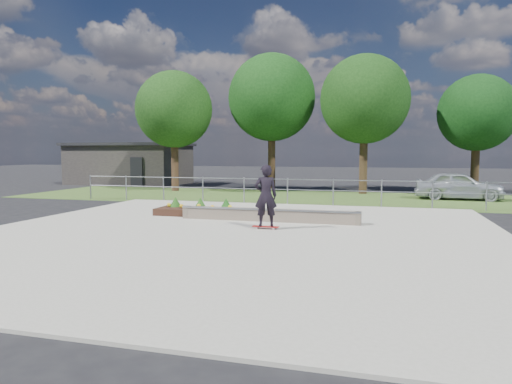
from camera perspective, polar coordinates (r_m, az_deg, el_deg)
ground at (r=13.00m, az=-2.61°, el=-5.38°), size 120.00×120.00×0.00m
grass_verge at (r=23.61m, az=5.62°, el=-0.69°), size 30.00×8.00×0.02m
concrete_slab at (r=12.99m, az=-2.61°, el=-5.24°), size 15.00×15.00×0.06m
fence at (r=20.11m, az=3.96°, el=0.51°), size 20.06×0.06×1.20m
building at (r=35.10m, az=-15.47°, el=3.47°), size 8.40×5.40×3.00m
tree_far_left at (r=27.96m, az=-10.20°, el=10.08°), size 4.55×4.55×7.15m
tree_mid_left at (r=28.10m, az=1.99°, el=11.67°), size 5.25×5.25×8.25m
tree_mid_right at (r=26.34m, az=13.42°, el=11.17°), size 4.90×4.90×7.70m
tree_far_right at (r=28.20m, az=25.92°, el=8.85°), size 4.20×4.20×6.60m
grind_ledge at (r=15.12m, az=1.58°, el=-2.89°), size 6.00×0.44×0.43m
planter_bed at (r=16.74m, az=-7.22°, el=-2.23°), size 3.00×1.20×0.61m
skateboarder at (r=13.48m, az=1.22°, el=-0.48°), size 0.80×0.61×1.91m
parked_car at (r=24.49m, az=24.01°, el=0.72°), size 4.18×1.87×1.40m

